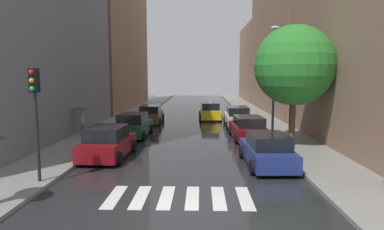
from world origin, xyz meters
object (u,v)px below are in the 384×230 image
Objects in this scene: parked_car_left_third at (151,115)px; pedestrian_near_tree at (82,114)px; parked_car_left_nearest at (108,143)px; lamp_post_right at (274,74)px; parked_car_right_nearest at (267,151)px; parked_car_right_second at (248,128)px; parked_car_right_third at (237,117)px; traffic_light_left_corner at (35,100)px; parked_car_left_second at (133,126)px; street_tree_right at (294,66)px; taxi_midroad at (210,111)px.

pedestrian_near_tree is at bearing 150.72° from parked_car_left_third.
parked_car_left_nearest is 0.58× the size of lamp_post_right.
pedestrian_near_tree reaches higher than parked_car_left_third.
parked_car_right_nearest is 6.41m from parked_car_right_second.
traffic_light_left_corner reaches higher than parked_car_right_third.
traffic_light_left_corner reaches higher than parked_car_right_second.
parked_car_left_second is 10.56m from parked_car_right_nearest.
parked_car_right_second is 1.07× the size of traffic_light_left_corner.
traffic_light_left_corner is (-9.27, -2.96, 2.56)m from parked_car_right_nearest.
lamp_post_right is (11.00, 9.88, 1.02)m from traffic_light_left_corner.
street_tree_right is at bearing 106.66° from pedestrian_near_tree.
street_tree_right reaches higher than pedestrian_near_tree.
parked_car_right_nearest is at bearing -118.70° from street_tree_right.
lamp_post_right reaches higher than parked_car_left_third.
taxi_midroad is (-2.23, 9.93, 0.04)m from parked_car_right_second.
pedestrian_near_tree reaches higher than parked_car_right_nearest.
parked_car_left_second is at bearing 121.22° from parked_car_right_third.
pedestrian_near_tree is 0.26× the size of lamp_post_right.
parked_car_right_second is at bearing -135.39° from parked_car_left_third.
traffic_light_left_corner is at bearing 172.84° from parked_car_left_third.
taxi_midroad is (-2.20, 16.34, 0.04)m from parked_car_right_nearest.
taxi_midroad is at bearing -65.28° from parked_car_left_third.
pedestrian_near_tree is 0.44× the size of traffic_light_left_corner.
street_tree_right reaches higher than traffic_light_left_corner.
taxi_midroad is at bearing 69.88° from traffic_light_left_corner.
parked_car_left_second is at bearing 81.83° from parked_car_right_second.
lamp_post_right reaches higher than taxi_midroad.
parked_car_left_nearest is 12.48m from parked_car_left_third.
parked_car_right_third is (-0.12, 5.35, 0.06)m from parked_car_right_second.
parked_car_left_third is at bearing 143.59° from lamp_post_right.
parked_car_left_third is 10.53m from parked_car_right_second.
pedestrian_near_tree is at bearing 135.01° from taxi_midroad.
parked_car_left_nearest is 5.91m from parked_car_left_second.
parked_car_left_nearest reaches higher than parked_car_right_nearest.
pedestrian_near_tree reaches higher than parked_car_right_second.
traffic_light_left_corner is at bearing 105.40° from parked_car_right_nearest.
parked_car_left_nearest is at bearing 177.44° from parked_car_left_third.
parked_car_left_nearest is 0.99× the size of parked_car_left_second.
parked_car_left_third is (0.20, 6.56, -0.02)m from parked_car_left_second.
taxi_midroad is 10.81m from lamp_post_right.
street_tree_right is at bearing 31.40° from traffic_light_left_corner.
traffic_light_left_corner reaches higher than parked_car_left_nearest.
traffic_light_left_corner is at bearing -138.08° from lamp_post_right.
lamp_post_right is (9.55, 5.65, 3.54)m from parked_car_left_nearest.
parked_car_right_third is 1.08× the size of traffic_light_left_corner.
parked_car_right_nearest is 0.95× the size of parked_car_right_second.
pedestrian_near_tree is at bearing 55.89° from parked_car_right_nearest.
taxi_midroad is 2.32× the size of pedestrian_near_tree.
parked_car_right_second is 13.44m from traffic_light_left_corner.
parked_car_right_second is at bearing -54.44° from parked_car_left_nearest.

